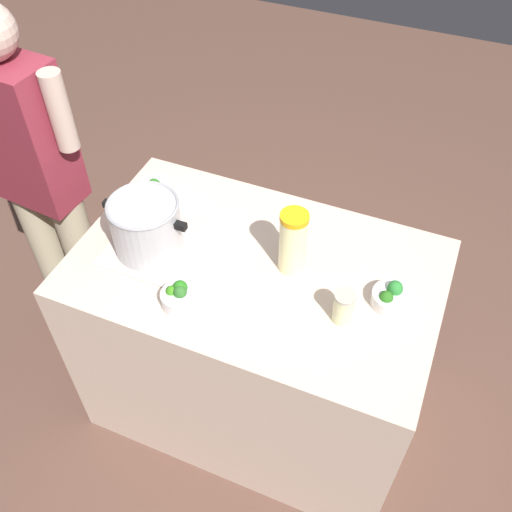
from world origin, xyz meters
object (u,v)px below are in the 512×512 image
(cooking_pot, at_px, (146,226))
(mason_jar, at_px, (343,307))
(broccoli_bowl_front, at_px, (179,296))
(broccoli_bowl_center, at_px, (155,189))
(lemonade_pitcher, at_px, (293,242))
(person_cook, at_px, (40,182))
(broccoli_bowl_back, at_px, (391,297))

(cooking_pot, relative_size, mason_jar, 2.67)
(broccoli_bowl_front, bearing_deg, broccoli_bowl_center, -52.73)
(broccoli_bowl_front, xyz_separation_m, broccoli_bowl_center, (0.33, -0.44, -0.00))
(lemonade_pitcher, distance_m, person_cook, 1.12)
(person_cook, bearing_deg, cooking_pot, 164.50)
(broccoli_bowl_back, height_order, person_cook, person_cook)
(mason_jar, xyz_separation_m, broccoli_bowl_front, (0.51, 0.14, -0.02))
(cooking_pot, relative_size, person_cook, 0.19)
(lemonade_pitcher, height_order, broccoli_bowl_back, lemonade_pitcher)
(cooking_pot, xyz_separation_m, broccoli_bowl_center, (0.12, -0.26, -0.08))
(lemonade_pitcher, relative_size, person_cook, 0.15)
(lemonade_pitcher, xyz_separation_m, broccoli_bowl_center, (0.62, -0.15, -0.09))
(broccoli_bowl_front, relative_size, broccoli_bowl_back, 0.92)
(broccoli_bowl_front, relative_size, broccoli_bowl_center, 0.84)
(person_cook, bearing_deg, mason_jar, 171.17)
(cooking_pot, xyz_separation_m, mason_jar, (-0.72, 0.04, -0.05))
(lemonade_pitcher, bearing_deg, broccoli_bowl_front, 45.93)
(cooking_pot, height_order, broccoli_bowl_center, cooking_pot)
(lemonade_pitcher, xyz_separation_m, broccoli_bowl_front, (0.28, 0.29, -0.09))
(cooking_pot, bearing_deg, person_cook, -15.50)
(broccoli_bowl_front, height_order, broccoli_bowl_center, broccoli_bowl_front)
(broccoli_bowl_back, bearing_deg, lemonade_pitcher, -4.42)
(cooking_pot, bearing_deg, mason_jar, 177.06)
(broccoli_bowl_front, xyz_separation_m, person_cook, (0.83, -0.35, -0.05))
(cooking_pot, xyz_separation_m, broccoli_bowl_front, (-0.21, 0.18, -0.08))
(cooking_pot, distance_m, mason_jar, 0.72)
(mason_jar, relative_size, person_cook, 0.07)
(broccoli_bowl_back, bearing_deg, broccoli_bowl_front, 22.57)
(mason_jar, distance_m, broccoli_bowl_back, 0.18)
(mason_jar, relative_size, broccoli_bowl_front, 1.00)
(mason_jar, bearing_deg, broccoli_bowl_front, 15.72)
(lemonade_pitcher, bearing_deg, person_cook, -3.04)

